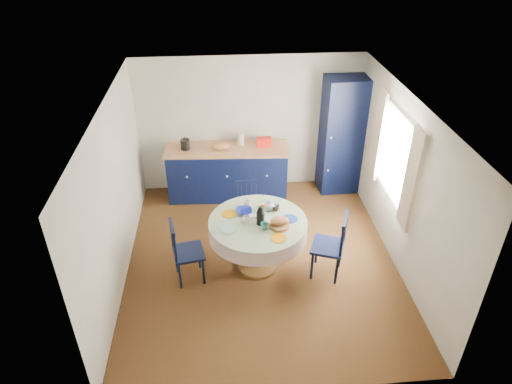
% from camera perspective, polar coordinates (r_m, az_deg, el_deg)
% --- Properties ---
extents(floor, '(4.50, 4.50, 0.00)m').
position_cam_1_polar(floor, '(7.05, 0.66, -8.44)').
color(floor, black).
rests_on(floor, ground).
extents(ceiling, '(4.50, 4.50, 0.00)m').
position_cam_1_polar(ceiling, '(5.74, 0.81, 10.87)').
color(ceiling, white).
rests_on(ceiling, wall_back).
extents(wall_back, '(4.00, 0.02, 2.50)m').
position_cam_1_polar(wall_back, '(8.29, -0.80, 8.43)').
color(wall_back, silver).
rests_on(wall_back, floor).
extents(wall_left, '(0.02, 4.50, 2.50)m').
position_cam_1_polar(wall_left, '(6.45, -17.25, -0.60)').
color(wall_left, silver).
rests_on(wall_left, floor).
extents(wall_right, '(0.02, 4.50, 2.50)m').
position_cam_1_polar(wall_right, '(6.78, 17.81, 0.98)').
color(wall_right, silver).
rests_on(wall_right, floor).
extents(window, '(0.10, 1.74, 1.45)m').
position_cam_1_polar(window, '(6.87, 16.97, 4.22)').
color(window, white).
rests_on(window, wall_right).
extents(kitchen_counter, '(2.21, 0.80, 1.21)m').
position_cam_1_polar(kitchen_counter, '(8.30, -3.58, 2.58)').
color(kitchen_counter, black).
rests_on(kitchen_counter, floor).
extents(pantry_cabinet, '(0.78, 0.57, 2.16)m').
position_cam_1_polar(pantry_cabinet, '(8.41, 10.77, 6.93)').
color(pantry_cabinet, black).
rests_on(pantry_cabinet, floor).
extents(dining_table, '(1.39, 1.39, 1.12)m').
position_cam_1_polar(dining_table, '(6.47, 0.29, -4.59)').
color(dining_table, brown).
rests_on(dining_table, floor).
extents(chair_left, '(0.49, 0.51, 0.98)m').
position_cam_1_polar(chair_left, '(6.50, -8.83, -7.34)').
color(chair_left, black).
rests_on(chair_left, floor).
extents(chair_far, '(0.39, 0.37, 0.84)m').
position_cam_1_polar(chair_far, '(7.47, -1.10, -1.71)').
color(chair_far, black).
rests_on(chair_far, floor).
extents(chair_right, '(0.57, 0.59, 1.03)m').
position_cam_1_polar(chair_right, '(6.57, 9.36, -6.59)').
color(chair_right, black).
rests_on(chair_right, floor).
extents(mug_a, '(0.11, 0.11, 0.09)m').
position_cam_1_polar(mug_a, '(6.35, -1.22, -3.42)').
color(mug_a, silver).
rests_on(mug_a, dining_table).
extents(mug_b, '(0.11, 0.11, 0.10)m').
position_cam_1_polar(mug_b, '(6.21, 1.05, -4.31)').
color(mug_b, '#316D67').
rests_on(mug_b, dining_table).
extents(mug_c, '(0.11, 0.11, 0.09)m').
position_cam_1_polar(mug_c, '(6.59, 2.44, -2.01)').
color(mug_c, black).
rests_on(mug_c, dining_table).
extents(mug_d, '(0.10, 0.10, 0.09)m').
position_cam_1_polar(mug_d, '(6.68, -1.16, -1.44)').
color(mug_d, silver).
rests_on(mug_d, dining_table).
extents(cobalt_bowl, '(0.23, 0.23, 0.06)m').
position_cam_1_polar(cobalt_bowl, '(6.54, -1.50, -2.42)').
color(cobalt_bowl, navy).
rests_on(cobalt_bowl, dining_table).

